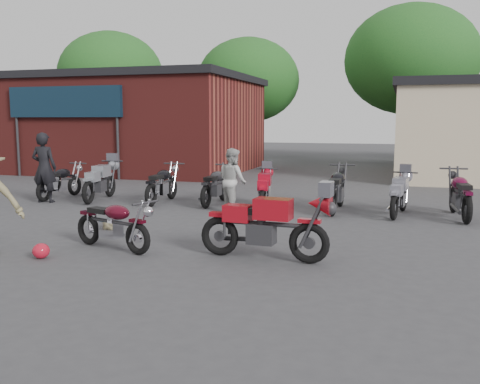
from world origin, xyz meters
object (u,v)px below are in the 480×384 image
(helmet, at_px, (41,251))
(row_bike_2, at_px, (162,182))
(row_bike_6, at_px, (399,193))
(sportbike, at_px, (266,223))
(row_bike_3, at_px, (216,183))
(row_bike_0, at_px, (60,180))
(vintage_motorcycle, at_px, (113,221))
(person_light, at_px, (233,180))
(row_bike_1, at_px, (100,179))
(row_bike_4, at_px, (264,188))
(person_dark, at_px, (44,168))
(row_bike_5, at_px, (337,187))
(row_bike_7, at_px, (460,192))

(helmet, relative_size, row_bike_2, 0.14)
(row_bike_2, bearing_deg, row_bike_6, -93.43)
(helmet, bearing_deg, sportbike, 15.93)
(row_bike_2, xyz_separation_m, row_bike_3, (1.51, 0.19, -0.01))
(row_bike_3, bearing_deg, row_bike_0, 93.31)
(vintage_motorcycle, bearing_deg, helmet, -115.05)
(person_light, xyz_separation_m, row_bike_6, (4.00, 0.73, -0.26))
(row_bike_6, bearing_deg, person_light, 108.73)
(vintage_motorcycle, height_order, row_bike_6, row_bike_6)
(sportbike, relative_size, row_bike_1, 1.03)
(row_bike_2, distance_m, row_bike_4, 2.97)
(row_bike_1, bearing_deg, row_bike_3, -93.01)
(row_bike_0, bearing_deg, person_light, -94.91)
(sportbike, height_order, person_light, person_light)
(helmet, distance_m, row_bike_1, 6.59)
(row_bike_6, bearing_deg, person_dark, 102.83)
(vintage_motorcycle, relative_size, helmet, 6.38)
(helmet, relative_size, row_bike_5, 0.13)
(row_bike_0, relative_size, row_bike_5, 0.89)
(row_bike_4, distance_m, row_bike_5, 1.87)
(helmet, height_order, row_bike_3, row_bike_3)
(helmet, height_order, row_bike_6, row_bike_6)
(row_bike_0, height_order, row_bike_7, row_bike_7)
(person_dark, distance_m, row_bike_1, 1.54)
(person_dark, relative_size, row_bike_6, 1.04)
(row_bike_0, xyz_separation_m, row_bike_7, (10.95, 0.01, 0.06))
(row_bike_0, bearing_deg, row_bike_7, -86.95)
(row_bike_6, bearing_deg, helmet, 144.95)
(sportbike, relative_size, row_bike_7, 1.01)
(person_light, xyz_separation_m, row_bike_2, (-2.35, 0.88, -0.22))
(person_dark, height_order, person_light, person_dark)
(row_bike_6, bearing_deg, row_bike_4, 97.74)
(vintage_motorcycle, height_order, helmet, vintage_motorcycle)
(helmet, bearing_deg, vintage_motorcycle, 46.31)
(vintage_motorcycle, bearing_deg, row_bike_6, 65.35)
(row_bike_2, bearing_deg, row_bike_5, -91.49)
(row_bike_0, height_order, row_bike_5, row_bike_5)
(row_bike_4, height_order, row_bike_6, row_bike_6)
(person_dark, xyz_separation_m, row_bike_0, (-0.06, 0.79, -0.43))
(row_bike_2, distance_m, row_bike_5, 4.83)
(sportbike, relative_size, helmet, 7.59)
(sportbike, xyz_separation_m, row_bike_5, (0.55, 5.17, 0.00))
(sportbike, height_order, row_bike_1, sportbike)
(row_bike_5, xyz_separation_m, row_bike_7, (2.88, -0.15, -0.01))
(sportbike, bearing_deg, row_bike_1, 144.18)
(row_bike_0, bearing_deg, helmet, -144.09)
(sportbike, height_order, row_bike_3, sportbike)
(vintage_motorcycle, distance_m, row_bike_2, 5.48)
(row_bike_2, xyz_separation_m, row_bike_5, (4.83, 0.05, 0.04))
(row_bike_1, xyz_separation_m, row_bike_6, (8.25, -0.04, -0.05))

